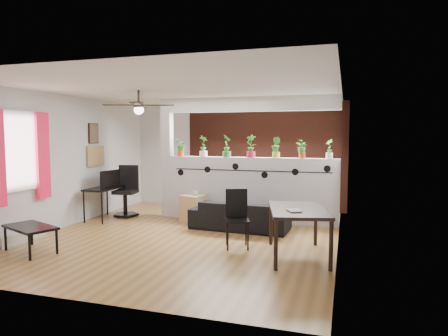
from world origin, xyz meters
TOP-DOWN VIEW (x-y plane):
  - room_shell at (0.00, 0.00)m, footprint 6.30×7.10m
  - partition_wall at (0.80, 1.50)m, footprint 3.60×0.18m
  - ceiling_header at (0.80, 1.50)m, footprint 3.60×0.18m
  - pier_column at (-1.11, 1.50)m, footprint 0.22×0.20m
  - brick_panel at (0.80, 2.97)m, footprint 3.90×0.05m
  - vine_decal at (0.80, 1.40)m, footprint 3.31×0.01m
  - window_assembly at (-2.56, -1.20)m, footprint 0.09×1.30m
  - baseboard_heater at (-2.54, -1.20)m, footprint 0.08×1.00m
  - corkboard at (-2.58, 0.95)m, footprint 0.03×0.60m
  - framed_art at (-2.58, 0.90)m, footprint 0.03×0.34m
  - ceiling_fan at (-0.80, -0.30)m, footprint 1.19×1.19m
  - potted_plant_0 at (-0.78, 1.50)m, footprint 0.20×0.23m
  - potted_plant_1 at (-0.25, 1.50)m, footprint 0.30×0.27m
  - potted_plant_2 at (0.27, 1.50)m, footprint 0.31×0.32m
  - potted_plant_3 at (0.80, 1.50)m, footprint 0.33×0.31m
  - potted_plant_4 at (1.33, 1.50)m, footprint 0.28×0.26m
  - potted_plant_5 at (1.85, 1.50)m, footprint 0.23×0.24m
  - potted_plant_6 at (2.38, 1.50)m, footprint 0.24×0.25m
  - sofa at (0.76, 0.75)m, footprint 1.84×0.81m
  - cube_shelf at (-0.37, 1.16)m, footprint 0.55×0.51m
  - cup at (-0.32, 1.16)m, footprint 0.15×0.15m
  - computer_desk at (-2.25, 0.76)m, footprint 0.53×0.97m
  - monitor at (-2.25, 0.91)m, footprint 0.35×0.10m
  - office_chair at (-1.99, 1.23)m, footprint 0.58×0.58m
  - dining_table at (2.03, -0.67)m, footprint 1.10×1.49m
  - book at (1.93, -0.97)m, footprint 0.26×0.29m
  - folding_chair at (1.01, -0.41)m, footprint 0.48×0.48m
  - coffee_table at (-1.96, -1.67)m, footprint 1.01×0.79m

SIDE VIEW (x-z plane):
  - baseboard_heater at x=-2.54m, z-range 0.00..0.18m
  - sofa at x=0.76m, z-range 0.00..0.53m
  - cube_shelf at x=-0.37m, z-range 0.00..0.55m
  - coffee_table at x=-1.96m, z-range 0.16..0.58m
  - office_chair at x=-1.99m, z-range -0.07..1.05m
  - folding_chair at x=1.01m, z-range 0.08..1.02m
  - cup at x=-0.32m, z-range 0.55..0.66m
  - computer_desk at x=-2.25m, z-range 0.28..0.97m
  - dining_table at x=2.03m, z-range 0.29..1.02m
  - partition_wall at x=0.80m, z-range 0.00..1.35m
  - book at x=1.93m, z-range 0.73..0.75m
  - monitor at x=-2.25m, z-range 0.69..0.89m
  - vine_decal at x=0.80m, z-range 0.93..1.23m
  - room_shell at x=0.00m, z-range -0.15..2.75m
  - pier_column at x=-1.11m, z-range 0.00..2.60m
  - brick_panel at x=0.80m, z-range 0.00..2.60m
  - corkboard at x=-2.58m, z-range 1.12..1.58m
  - window_assembly at x=-2.56m, z-range 0.73..2.28m
  - potted_plant_5 at x=1.85m, z-range 1.36..1.74m
  - potted_plant_6 at x=2.38m, z-range 1.36..1.75m
  - potted_plant_0 at x=-0.78m, z-range 1.36..1.75m
  - potted_plant_4 at x=1.33m, z-range 1.36..1.79m
  - potted_plant_1 at x=-0.25m, z-range 1.36..1.83m
  - potted_plant_2 at x=0.27m, z-range 1.36..1.84m
  - potted_plant_3 at x=0.80m, z-range 1.36..1.85m
  - framed_art at x=-2.58m, z-range 1.63..2.07m
  - ceiling_fan at x=-0.80m, z-range 2.10..2.53m
  - ceiling_header at x=0.80m, z-range 2.30..2.60m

